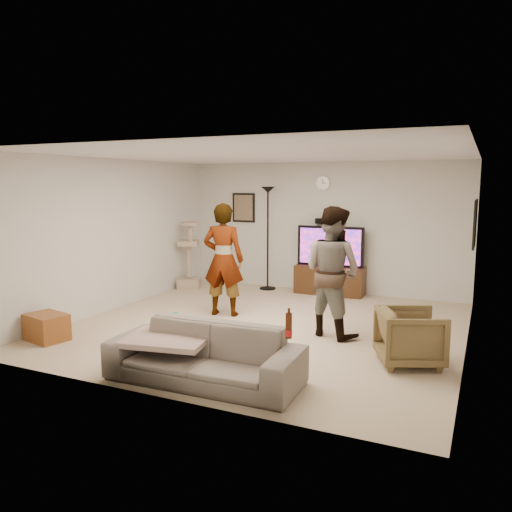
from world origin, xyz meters
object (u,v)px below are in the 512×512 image
at_px(floor_lamp, 268,238).
at_px(person_right, 332,271).
at_px(tv, 330,246).
at_px(sofa, 204,354).
at_px(tv_stand, 330,280).
at_px(armchair, 410,337).
at_px(cat_tree, 189,255).
at_px(side_table, 47,327).
at_px(beer_bottle, 289,326).
at_px(person_left, 223,260).

height_order(floor_lamp, person_right, floor_lamp).
bearing_deg(tv, sofa, -89.61).
bearing_deg(tv_stand, armchair, -59.39).
relative_size(cat_tree, armchair, 1.89).
bearing_deg(side_table, armchair, 13.59).
distance_m(tv, side_table, 5.16).
height_order(sofa, beer_bottle, beer_bottle).
bearing_deg(cat_tree, armchair, -29.35).
xyz_separation_m(tv, beer_bottle, (0.99, -4.73, -0.19)).
relative_size(person_left, person_right, 1.00).
bearing_deg(tv, armchair, -59.39).
bearing_deg(side_table, beer_bottle, -5.66).
xyz_separation_m(beer_bottle, side_table, (-3.62, 0.36, -0.55)).
xyz_separation_m(sofa, side_table, (-2.67, 0.36, -0.12)).
height_order(tv_stand, side_table, tv_stand).
bearing_deg(person_right, beer_bottle, 116.87).
relative_size(floor_lamp, beer_bottle, 8.14).
bearing_deg(armchair, tv_stand, 7.45).
bearing_deg(cat_tree, tv_stand, 13.21).
distance_m(floor_lamp, person_left, 2.15).
relative_size(person_left, sofa, 0.87).
height_order(tv, beer_bottle, tv).
bearing_deg(armchair, tv, 7.45).
bearing_deg(floor_lamp, side_table, -107.63).
distance_m(tv_stand, side_table, 5.11).
relative_size(beer_bottle, side_table, 0.46).
xyz_separation_m(cat_tree, person_right, (3.51, -1.88, 0.22)).
bearing_deg(armchair, floor_lamp, 21.73).
height_order(sofa, side_table, sofa).
bearing_deg(person_left, tv, -127.71).
bearing_deg(person_left, armchair, 149.50).
distance_m(tv_stand, person_left, 2.54).
height_order(tv_stand, beer_bottle, beer_bottle).
xyz_separation_m(tv_stand, person_right, (0.77, -2.52, 0.63)).
relative_size(cat_tree, person_left, 0.75).
distance_m(tv_stand, floor_lamp, 1.47).
bearing_deg(floor_lamp, person_right, -50.45).
bearing_deg(tv_stand, beer_bottle, -78.24).
relative_size(tv, armchair, 1.78).
xyz_separation_m(tv_stand, beer_bottle, (0.99, -4.73, 0.46)).
height_order(tv, floor_lamp, floor_lamp).
bearing_deg(sofa, tv, 88.71).
height_order(tv_stand, tv, tv).
height_order(person_left, sofa, person_left).
relative_size(sofa, beer_bottle, 8.29).
relative_size(floor_lamp, person_left, 1.13).
distance_m(person_left, sofa, 2.84).
distance_m(tv_stand, armchair, 3.80).
xyz_separation_m(tv_stand, armchair, (1.93, -3.27, 0.05)).
relative_size(tv, person_right, 0.71).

